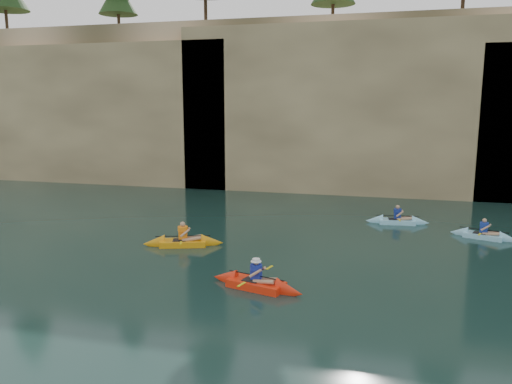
# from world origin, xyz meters

# --- Properties ---
(ground) EXTENTS (160.00, 160.00, 0.00)m
(ground) POSITION_xyz_m (0.00, 0.00, 0.00)
(ground) COLOR black
(ground) RESTS_ON ground
(cliff) EXTENTS (70.00, 16.00, 12.00)m
(cliff) POSITION_xyz_m (0.00, 30.00, 6.00)
(cliff) COLOR tan
(cliff) RESTS_ON ground
(cliff_slab_west) EXTENTS (26.00, 2.40, 10.56)m
(cliff_slab_west) POSITION_xyz_m (-20.00, 22.60, 5.28)
(cliff_slab_west) COLOR tan
(cliff_slab_west) RESTS_ON ground
(cliff_slab_center) EXTENTS (24.00, 2.40, 11.40)m
(cliff_slab_center) POSITION_xyz_m (2.00, 22.60, 5.70)
(cliff_slab_center) COLOR tan
(cliff_slab_center) RESTS_ON ground
(sea_cave_west) EXTENTS (4.50, 1.00, 4.00)m
(sea_cave_west) POSITION_xyz_m (-18.00, 21.95, 2.00)
(sea_cave_west) COLOR black
(sea_cave_west) RESTS_ON ground
(sea_cave_center) EXTENTS (3.50, 1.00, 3.20)m
(sea_cave_center) POSITION_xyz_m (-4.00, 21.95, 1.60)
(sea_cave_center) COLOR black
(sea_cave_center) RESTS_ON ground
(sea_cave_east) EXTENTS (5.00, 1.00, 4.50)m
(sea_cave_east) POSITION_xyz_m (10.00, 21.95, 2.25)
(sea_cave_east) COLOR black
(sea_cave_east) RESTS_ON ground
(main_kayaker) EXTENTS (3.42, 2.22, 1.24)m
(main_kayaker) POSITION_xyz_m (-0.25, 3.98, 0.17)
(main_kayaker) COLOR red
(main_kayaker) RESTS_ON ground
(kayaker_orange) EXTENTS (3.48, 2.44, 1.30)m
(kayaker_orange) POSITION_xyz_m (-4.49, 7.96, 0.16)
(kayaker_orange) COLOR orange
(kayaker_orange) RESTS_ON ground
(kayaker_ltblue_near) EXTENTS (2.94, 2.15, 1.14)m
(kayaker_ltblue_near) POSITION_xyz_m (8.08, 12.47, 0.14)
(kayaker_ltblue_near) COLOR #8ACBE7
(kayaker_ltblue_near) RESTS_ON ground
(kayaker_ltblue_mid) EXTENTS (3.15, 2.33, 1.18)m
(kayaker_ltblue_mid) POSITION_xyz_m (4.38, 14.35, 0.15)
(kayaker_ltblue_mid) COLOR #93DBF6
(kayaker_ltblue_mid) RESTS_ON ground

